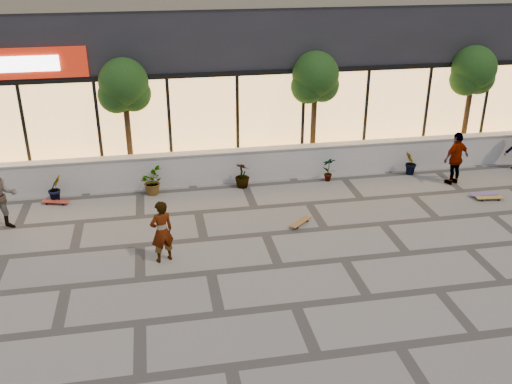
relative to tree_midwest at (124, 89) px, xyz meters
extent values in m
plane|color=gray|center=(3.50, -7.70, -2.99)|extent=(80.00, 80.00, 0.00)
cube|color=silver|center=(3.50, -0.70, -2.49)|extent=(22.00, 0.35, 1.00)
cube|color=#B2AFA8|center=(3.50, -0.70, -1.97)|extent=(22.00, 0.42, 0.04)
cube|color=#222227|center=(3.50, 4.80, 1.26)|extent=(24.00, 9.00, 8.50)
cube|color=#EDAE5E|center=(3.50, 0.28, -1.29)|extent=(23.04, 0.05, 3.00)
cube|color=black|center=(3.50, 0.25, 0.26)|extent=(23.04, 0.08, 0.15)
imported|color=#163812|center=(-2.20, -1.25, -2.58)|extent=(0.57, 0.57, 0.81)
imported|color=#163812|center=(0.60, -1.25, -2.58)|extent=(0.68, 0.77, 0.81)
imported|color=#163812|center=(3.40, -1.25, -2.58)|extent=(0.64, 0.64, 0.81)
imported|color=#163812|center=(6.20, -1.25, -2.58)|extent=(0.46, 0.35, 0.81)
imported|color=#163812|center=(9.00, -1.25, -2.58)|extent=(0.55, 0.57, 0.81)
cylinder|color=#3F2B16|center=(0.00, 0.00, -1.37)|extent=(0.18, 0.18, 3.24)
sphere|color=#163812|center=(0.00, 0.00, 0.18)|extent=(1.50, 1.50, 1.50)
sphere|color=#163812|center=(-0.25, -0.05, -0.18)|extent=(1.10, 1.10, 1.10)
sphere|color=#163812|center=(0.25, 0.05, -0.18)|extent=(1.10, 1.10, 1.10)
cylinder|color=#3F2B16|center=(6.00, 0.00, -1.37)|extent=(0.18, 0.18, 3.24)
sphere|color=#163812|center=(6.00, 0.00, 0.18)|extent=(1.50, 1.50, 1.50)
sphere|color=#163812|center=(5.75, -0.05, -0.18)|extent=(1.10, 1.10, 1.10)
sphere|color=#163812|center=(6.25, 0.05, -0.18)|extent=(1.10, 1.10, 1.10)
cylinder|color=#3F2B16|center=(11.50, 0.00, -1.37)|extent=(0.18, 0.18, 3.24)
sphere|color=#163812|center=(11.50, 0.00, 0.18)|extent=(1.50, 1.50, 1.50)
sphere|color=#163812|center=(11.25, -0.05, -0.18)|extent=(1.10, 1.10, 1.10)
sphere|color=#163812|center=(11.75, 0.05, -0.18)|extent=(1.10, 1.10, 1.10)
imported|color=silver|center=(0.81, -5.30, -2.20)|extent=(0.68, 0.57, 1.58)
imported|color=white|center=(10.04, -2.18, -2.14)|extent=(1.08, 0.72, 1.70)
cube|color=brown|center=(4.54, -4.08, -2.90)|extent=(0.75, 0.71, 0.02)
cylinder|color=black|center=(4.68, -3.86, -2.96)|extent=(0.06, 0.06, 0.06)
cylinder|color=black|center=(4.78, -3.96, -2.96)|extent=(0.06, 0.06, 0.06)
cylinder|color=black|center=(4.31, -4.19, -2.96)|extent=(0.06, 0.06, 0.06)
cylinder|color=black|center=(4.40, -4.30, -2.96)|extent=(0.06, 0.06, 0.06)
cube|color=#B93222|center=(-2.21, -1.50, -2.90)|extent=(0.83, 0.43, 0.02)
cylinder|color=black|center=(-1.95, -1.50, -2.96)|extent=(0.06, 0.05, 0.06)
cylinder|color=black|center=(-1.99, -1.64, -2.96)|extent=(0.06, 0.05, 0.06)
cylinder|color=black|center=(-2.42, -1.36, -2.96)|extent=(0.06, 0.05, 0.06)
cylinder|color=black|center=(-2.46, -1.50, -2.96)|extent=(0.06, 0.05, 0.06)
cube|color=olive|center=(10.50, -3.57, -2.90)|extent=(0.84, 0.30, 0.02)
cylinder|color=black|center=(10.76, -3.52, -2.96)|extent=(0.06, 0.04, 0.06)
cylinder|color=black|center=(10.74, -3.67, -2.96)|extent=(0.06, 0.04, 0.06)
cylinder|color=black|center=(10.26, -3.47, -2.96)|extent=(0.06, 0.04, 0.06)
cylinder|color=black|center=(10.24, -3.62, -2.96)|extent=(0.06, 0.04, 0.06)
cube|color=#694E8F|center=(10.45, -3.31, -2.89)|extent=(0.85, 0.26, 0.02)
cylinder|color=black|center=(10.71, -3.25, -2.96)|extent=(0.06, 0.04, 0.06)
cylinder|color=black|center=(10.70, -3.40, -2.96)|extent=(0.06, 0.04, 0.06)
cylinder|color=black|center=(10.19, -3.23, -2.96)|extent=(0.06, 0.04, 0.06)
cylinder|color=black|center=(10.18, -3.38, -2.96)|extent=(0.06, 0.04, 0.06)
camera|label=1|loc=(0.83, -17.47, 4.19)|focal=40.00mm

